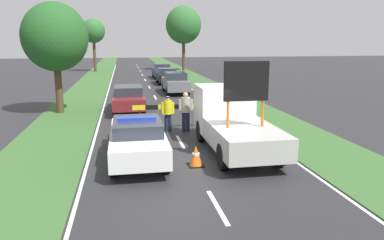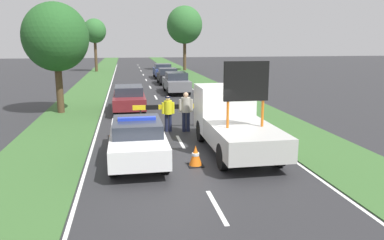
# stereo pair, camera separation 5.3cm
# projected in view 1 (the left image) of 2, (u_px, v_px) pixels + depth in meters

# --- Properties ---
(ground_plane) EXTENTS (160.00, 160.00, 0.00)m
(ground_plane) POSITION_uv_depth(u_px,v_px,m) (190.00, 158.00, 13.18)
(ground_plane) COLOR #28282B
(lane_markings) EXTENTS (7.09, 71.29, 0.01)m
(lane_markings) POSITION_uv_depth(u_px,v_px,m) (152.00, 91.00, 30.63)
(lane_markings) COLOR silver
(lane_markings) RESTS_ON ground
(grass_verge_left) EXTENTS (3.20, 120.00, 0.03)m
(grass_verge_left) POSITION_uv_depth(u_px,v_px,m) (88.00, 89.00, 31.52)
(grass_verge_left) COLOR #38602D
(grass_verge_left) RESTS_ON ground
(grass_verge_right) EXTENTS (3.20, 120.00, 0.03)m
(grass_verge_right) POSITION_uv_depth(u_px,v_px,m) (208.00, 87.00, 33.33)
(grass_verge_right) COLOR #38602D
(grass_verge_right) RESTS_ON ground
(police_car) EXTENTS (1.82, 4.94, 1.54)m
(police_car) POSITION_uv_depth(u_px,v_px,m) (137.00, 138.00, 12.83)
(police_car) COLOR white
(police_car) RESTS_ON ground
(work_truck) EXTENTS (2.14, 5.61, 3.40)m
(work_truck) POSITION_uv_depth(u_px,v_px,m) (232.00, 120.00, 14.14)
(work_truck) COLOR white
(work_truck) RESTS_ON ground
(road_barrier) EXTENTS (3.55, 0.08, 1.15)m
(road_barrier) POSITION_uv_depth(u_px,v_px,m) (171.00, 108.00, 17.40)
(road_barrier) COLOR black
(road_barrier) RESTS_ON ground
(police_officer) EXTENTS (0.58, 0.37, 1.62)m
(police_officer) POSITION_uv_depth(u_px,v_px,m) (168.00, 111.00, 16.86)
(police_officer) COLOR #191E38
(police_officer) RESTS_ON ground
(pedestrian_civilian) EXTENTS (0.64, 0.41, 1.80)m
(pedestrian_civilian) POSITION_uv_depth(u_px,v_px,m) (186.00, 109.00, 16.83)
(pedestrian_civilian) COLOR #191E38
(pedestrian_civilian) RESTS_ON ground
(traffic_cone_near_police) EXTENTS (0.39, 0.39, 0.54)m
(traffic_cone_near_police) POSITION_uv_depth(u_px,v_px,m) (131.00, 124.00, 17.23)
(traffic_cone_near_police) COLOR black
(traffic_cone_near_police) RESTS_ON ground
(traffic_cone_centre_front) EXTENTS (0.50, 0.50, 0.69)m
(traffic_cone_centre_front) POSITION_uv_depth(u_px,v_px,m) (196.00, 156.00, 12.31)
(traffic_cone_centre_front) COLOR black
(traffic_cone_centre_front) RESTS_ON ground
(traffic_cone_near_truck) EXTENTS (0.48, 0.48, 0.66)m
(traffic_cone_near_truck) POSITION_uv_depth(u_px,v_px,m) (113.00, 130.00, 15.96)
(traffic_cone_near_truck) COLOR black
(traffic_cone_near_truck) RESTS_ON ground
(queued_car_wagon_maroon) EXTENTS (1.77, 4.69, 1.49)m
(queued_car_wagon_maroon) POSITION_uv_depth(u_px,v_px,m) (129.00, 98.00, 21.73)
(queued_car_wagon_maroon) COLOR maroon
(queued_car_wagon_maroon) RESTS_ON ground
(queued_car_suv_grey) EXTENTS (1.74, 4.70, 1.64)m
(queued_car_suv_grey) POSITION_uv_depth(u_px,v_px,m) (175.00, 82.00, 29.35)
(queued_car_suv_grey) COLOR slate
(queued_car_suv_grey) RESTS_ON ground
(queued_car_sedan_black) EXTENTS (1.83, 3.91, 1.50)m
(queued_car_sedan_black) POSITION_uv_depth(u_px,v_px,m) (167.00, 76.00, 35.57)
(queued_car_sedan_black) COLOR black
(queued_car_sedan_black) RESTS_ON ground
(queued_car_hatch_blue) EXTENTS (1.90, 4.18, 1.55)m
(queued_car_hatch_blue) POSITION_uv_depth(u_px,v_px,m) (162.00, 71.00, 41.19)
(queued_car_hatch_blue) COLOR navy
(queued_car_hatch_blue) RESTS_ON ground
(roadside_tree_near_left) EXTENTS (3.57, 3.57, 6.12)m
(roadside_tree_near_left) POSITION_uv_depth(u_px,v_px,m) (55.00, 37.00, 20.46)
(roadside_tree_near_left) COLOR #4C3823
(roadside_tree_near_left) RESTS_ON ground
(roadside_tree_near_right) EXTENTS (4.78, 4.78, 8.64)m
(roadside_tree_near_right) POSITION_uv_depth(u_px,v_px,m) (183.00, 25.00, 50.39)
(roadside_tree_near_right) COLOR #4C3823
(roadside_tree_near_right) RESTS_ON ground
(roadside_tree_mid_left) EXTENTS (2.99, 2.99, 6.86)m
(roadside_tree_mid_left) POSITION_uv_depth(u_px,v_px,m) (93.00, 31.00, 48.63)
(roadside_tree_mid_left) COLOR #4C3823
(roadside_tree_mid_left) RESTS_ON ground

